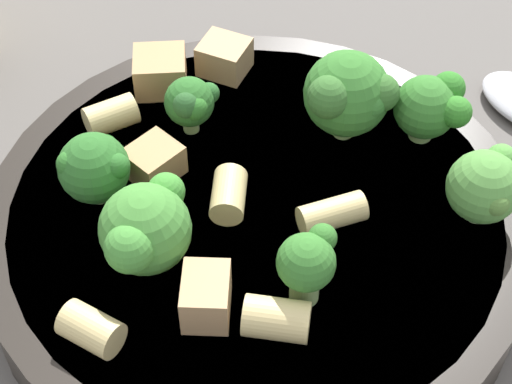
% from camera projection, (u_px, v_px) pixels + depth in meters
% --- Properties ---
extents(ground_plane, '(2.00, 2.00, 0.00)m').
position_uv_depth(ground_plane, '(256.00, 249.00, 0.39)').
color(ground_plane, '#5B5651').
extents(pasta_bowl, '(0.24, 0.24, 0.03)m').
position_uv_depth(pasta_bowl, '(256.00, 225.00, 0.38)').
color(pasta_bowl, '#28231E').
rests_on(pasta_bowl, ground_plane).
extents(broccoli_floret_0, '(0.03, 0.03, 0.03)m').
position_uv_depth(broccoli_floret_0, '(430.00, 106.00, 0.38)').
color(broccoli_floret_0, '#93B766').
rests_on(broccoli_floret_0, pasta_bowl).
extents(broccoli_floret_1, '(0.03, 0.03, 0.03)m').
position_uv_depth(broccoli_floret_1, '(94.00, 167.00, 0.36)').
color(broccoli_floret_1, '#93B766').
rests_on(broccoli_floret_1, pasta_bowl).
extents(broccoli_floret_2, '(0.04, 0.04, 0.04)m').
position_uv_depth(broccoli_floret_2, '(145.00, 230.00, 0.33)').
color(broccoli_floret_2, '#93B766').
rests_on(broccoli_floret_2, pasta_bowl).
extents(broccoli_floret_3, '(0.03, 0.03, 0.03)m').
position_uv_depth(broccoli_floret_3, '(485.00, 186.00, 0.35)').
color(broccoli_floret_3, '#9EC175').
rests_on(broccoli_floret_3, pasta_bowl).
extents(broccoli_floret_4, '(0.02, 0.02, 0.03)m').
position_uv_depth(broccoli_floret_4, '(316.00, 259.00, 0.32)').
color(broccoli_floret_4, '#93B766').
rests_on(broccoli_floret_4, pasta_bowl).
extents(broccoli_floret_5, '(0.02, 0.02, 0.03)m').
position_uv_depth(broccoli_floret_5, '(190.00, 103.00, 0.38)').
color(broccoli_floret_5, '#93B766').
rests_on(broccoli_floret_5, pasta_bowl).
extents(broccoli_floret_6, '(0.04, 0.04, 0.04)m').
position_uv_depth(broccoli_floret_6, '(348.00, 95.00, 0.38)').
color(broccoli_floret_6, '#93B766').
rests_on(broccoli_floret_6, pasta_bowl).
extents(rigatoni_0, '(0.02, 0.03, 0.01)m').
position_uv_depth(rigatoni_0, '(229.00, 195.00, 0.36)').
color(rigatoni_0, '#E0C67F').
rests_on(rigatoni_0, pasta_bowl).
extents(rigatoni_1, '(0.03, 0.03, 0.01)m').
position_uv_depth(rigatoni_1, '(91.00, 329.00, 0.32)').
color(rigatoni_1, '#E0C67F').
rests_on(rigatoni_1, pasta_bowl).
extents(rigatoni_2, '(0.03, 0.03, 0.02)m').
position_uv_depth(rigatoni_2, '(276.00, 319.00, 0.32)').
color(rigatoni_2, '#E0C67F').
rests_on(rigatoni_2, pasta_bowl).
extents(rigatoni_3, '(0.03, 0.01, 0.01)m').
position_uv_depth(rigatoni_3, '(332.00, 213.00, 0.36)').
color(rigatoni_3, '#E0C67F').
rests_on(rigatoni_3, pasta_bowl).
extents(rigatoni_4, '(0.02, 0.02, 0.01)m').
position_uv_depth(rigatoni_4, '(111.00, 116.00, 0.39)').
color(rigatoni_4, '#E0C67F').
rests_on(rigatoni_4, pasta_bowl).
extents(chicken_chunk_0, '(0.03, 0.03, 0.02)m').
position_uv_depth(chicken_chunk_0, '(224.00, 57.00, 0.42)').
color(chicken_chunk_0, tan).
rests_on(chicken_chunk_0, pasta_bowl).
extents(chicken_chunk_1, '(0.03, 0.03, 0.02)m').
position_uv_depth(chicken_chunk_1, '(154.00, 162.00, 0.37)').
color(chicken_chunk_1, tan).
rests_on(chicken_chunk_1, pasta_bowl).
extents(chicken_chunk_2, '(0.03, 0.03, 0.02)m').
position_uv_depth(chicken_chunk_2, '(160.00, 72.00, 0.41)').
color(chicken_chunk_2, tan).
rests_on(chicken_chunk_2, pasta_bowl).
extents(chicken_chunk_3, '(0.03, 0.03, 0.02)m').
position_uv_depth(chicken_chunk_3, '(206.00, 297.00, 0.32)').
color(chicken_chunk_3, tan).
rests_on(chicken_chunk_3, pasta_bowl).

